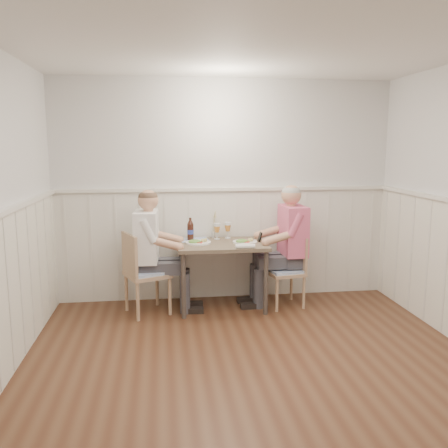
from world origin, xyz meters
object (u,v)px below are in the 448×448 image
beer_bottle (190,230)px  grass_vase (213,225)px  dining_table (222,251)px  diner_cream (151,260)px  chair_left (142,270)px  chair_right (289,268)px  man_in_pink (289,254)px

beer_bottle → grass_vase: grass_vase is taller
beer_bottle → grass_vase: (0.28, 0.12, 0.03)m
dining_table → diner_cream: diner_cream is taller
chair_left → chair_right: bearing=2.3°
dining_table → chair_left: 0.90m
chair_left → grass_vase: bearing=26.4°
chair_left → diner_cream: 0.15m
chair_left → grass_vase: 1.00m
dining_table → chair_right: 0.80m
chair_right → diner_cream: bearing=179.8°
dining_table → chair_right: (0.77, -0.03, -0.21)m
chair_right → chair_left: (-1.66, -0.07, 0.05)m
chair_right → grass_vase: bearing=157.7°
man_in_pink → grass_vase: man_in_pink is taller
diner_cream → chair_left: bearing=-142.5°
chair_right → grass_vase: grass_vase is taller
chair_left → dining_table: bearing=6.4°
chair_left → diner_cream: size_ratio=0.65×
dining_table → beer_bottle: size_ratio=3.75×
dining_table → chair_left: chair_left is taller
beer_bottle → grass_vase: bearing=22.9°
man_in_pink → chair_right: bearing=-100.7°
chair_right → chair_left: chair_left is taller
chair_right → chair_left: size_ratio=0.90×
beer_bottle → chair_right: bearing=-11.5°
chair_right → grass_vase: (-0.84, 0.34, 0.46)m
chair_left → diner_cream: bearing=37.5°
diner_cream → beer_bottle: 0.58m
dining_table → grass_vase: grass_vase is taller
diner_cream → grass_vase: size_ratio=4.12×
chair_left → beer_bottle: beer_bottle is taller
chair_left → diner_cream: (0.09, 0.07, 0.09)m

